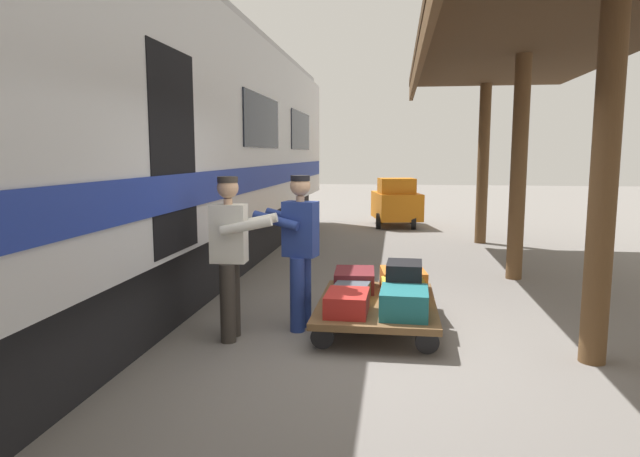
% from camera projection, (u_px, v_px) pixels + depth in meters
% --- Properties ---
extents(ground_plane, '(60.00, 60.00, 0.00)m').
position_uv_depth(ground_plane, '(382.00, 352.00, 5.44)').
color(ground_plane, slate).
extents(train_car, '(3.03, 20.91, 4.00)m').
position_uv_depth(train_car, '(34.00, 141.00, 5.64)').
color(train_car, '#B7BABF').
rests_on(train_car, ground_plane).
extents(luggage_cart, '(1.29, 1.88, 0.30)m').
position_uv_depth(luggage_cart, '(377.00, 305.00, 6.16)').
color(luggage_cart, brown).
rests_on(luggage_cart, ground_plane).
extents(suitcase_slate_roller, '(0.42, 0.50, 0.18)m').
position_uv_depth(suitcase_slate_roller, '(351.00, 292.00, 6.18)').
color(suitcase_slate_roller, '#4C515B').
rests_on(suitcase_slate_roller, luggage_cart).
extents(suitcase_orange_carryall, '(0.57, 0.61, 0.26)m').
position_uv_depth(suitcase_orange_carryall, '(403.00, 280.00, 6.60)').
color(suitcase_orange_carryall, '#CC6B23').
rests_on(suitcase_orange_carryall, luggage_cart).
extents(suitcase_maroon_trunk, '(0.50, 0.66, 0.23)m').
position_uv_depth(suitcase_maroon_trunk, '(355.00, 280.00, 6.68)').
color(suitcase_maroon_trunk, maroon).
rests_on(suitcase_maroon_trunk, luggage_cart).
extents(suitcase_yellow_case, '(0.50, 0.53, 0.23)m').
position_uv_depth(suitcase_yellow_case, '(403.00, 292.00, 6.10)').
color(suitcase_yellow_case, gold).
rests_on(suitcase_yellow_case, luggage_cart).
extents(suitcase_red_plastic, '(0.44, 0.58, 0.22)m').
position_uv_depth(suitcase_red_plastic, '(347.00, 303.00, 5.67)').
color(suitcase_red_plastic, '#AD231E').
rests_on(suitcase_red_plastic, luggage_cart).
extents(suitcase_teal_softside, '(0.49, 0.61, 0.27)m').
position_uv_depth(suitcase_teal_softside, '(404.00, 302.00, 5.59)').
color(suitcase_teal_softside, '#1E666B').
rests_on(suitcase_teal_softside, luggage_cart).
extents(suitcase_black_hardshell, '(0.40, 0.51, 0.21)m').
position_uv_depth(suitcase_black_hardshell, '(404.00, 272.00, 6.07)').
color(suitcase_black_hardshell, black).
rests_on(suitcase_black_hardshell, suitcase_yellow_case).
extents(porter_in_overalls, '(0.72, 0.52, 1.70)m').
position_uv_depth(porter_in_overalls, '(299.00, 247.00, 6.04)').
color(porter_in_overalls, navy).
rests_on(porter_in_overalls, ground_plane).
extents(porter_by_door, '(0.68, 0.44, 1.70)m').
position_uv_depth(porter_by_door, '(231.00, 252.00, 5.70)').
color(porter_by_door, '#332D28').
rests_on(porter_by_door, ground_plane).
extents(baggage_tug, '(1.42, 1.89, 1.30)m').
position_uv_depth(baggage_tug, '(396.00, 203.00, 14.74)').
color(baggage_tug, orange).
rests_on(baggage_tug, ground_plane).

